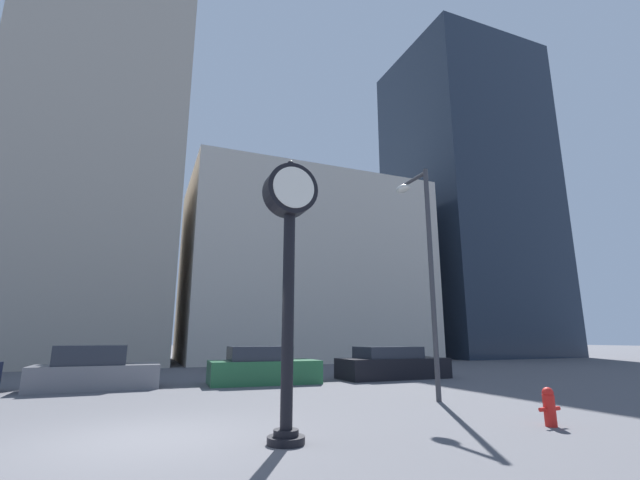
{
  "coord_description": "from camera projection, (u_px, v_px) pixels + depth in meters",
  "views": [
    {
      "loc": [
        -0.14,
        -8.06,
        1.63
      ],
      "look_at": [
        7.56,
        10.8,
        6.3
      ],
      "focal_mm": 24.0,
      "sensor_mm": 36.0,
      "label": 1
    }
  ],
  "objects": [
    {
      "name": "building_glass_modern",
      "position": [
        467.0,
        199.0,
        42.6
      ],
      "size": [
        12.68,
        12.0,
        30.25
      ],
      "color": "#1E2838",
      "rests_on": "ground_plane"
    },
    {
      "name": "building_tall_tower",
      "position": [
        111.0,
        86.0,
        31.67
      ],
      "size": [
        10.49,
        12.0,
        39.72
      ],
      "color": "#ADA393",
      "rests_on": "ground_plane"
    },
    {
      "name": "fire_hydrant_near",
      "position": [
        549.0,
        406.0,
        8.11
      ],
      "size": [
        0.5,
        0.22,
        0.71
      ],
      "color": "red",
      "rests_on": "ground_plane"
    },
    {
      "name": "car_green",
      "position": [
        263.0,
        368.0,
        15.73
      ],
      "size": [
        4.06,
        2.11,
        1.32
      ],
      "rotation": [
        0.0,
        0.0,
        -0.05
      ],
      "color": "#236038",
      "rests_on": "ground_plane"
    },
    {
      "name": "building_storefront_row",
      "position": [
        301.0,
        272.0,
        34.3
      ],
      "size": [
        17.96,
        12.0,
        13.63
      ],
      "color": "beige",
      "rests_on": "ground_plane"
    },
    {
      "name": "ground_plane",
      "position": [
        141.0,
        440.0,
        6.96
      ],
      "size": [
        200.0,
        200.0,
        0.0
      ],
      "primitive_type": "plane",
      "color": "#515156"
    },
    {
      "name": "street_clock",
      "position": [
        289.0,
        244.0,
        7.41
      ],
      "size": [
        0.92,
        0.6,
        4.77
      ],
      "color": "black",
      "rests_on": "ground_plane"
    },
    {
      "name": "street_lamp_right",
      "position": [
        422.0,
        244.0,
        12.5
      ],
      "size": [
        0.36,
        1.57,
        6.5
      ],
      "color": "#38383D",
      "rests_on": "ground_plane"
    },
    {
      "name": "car_grey",
      "position": [
        95.0,
        371.0,
        14.03
      ],
      "size": [
        3.87,
        1.81,
        1.4
      ],
      "rotation": [
        0.0,
        0.0,
        0.02
      ],
      "color": "slate",
      "rests_on": "ground_plane"
    },
    {
      "name": "car_black",
      "position": [
        392.0,
        365.0,
        17.69
      ],
      "size": [
        4.6,
        1.94,
        1.28
      ],
      "rotation": [
        0.0,
        0.0,
        0.02
      ],
      "color": "black",
      "rests_on": "ground_plane"
    }
  ]
}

